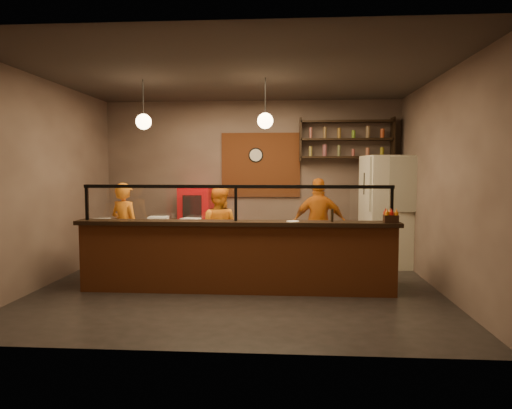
# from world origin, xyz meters

# --- Properties ---
(floor) EXTENTS (6.00, 6.00, 0.00)m
(floor) POSITION_xyz_m (0.00, 0.00, 0.00)
(floor) COLOR black
(floor) RESTS_ON ground
(ceiling) EXTENTS (6.00, 6.00, 0.00)m
(ceiling) POSITION_xyz_m (0.00, 0.00, 3.20)
(ceiling) COLOR #372F2A
(ceiling) RESTS_ON wall_back
(wall_back) EXTENTS (6.00, 0.00, 6.00)m
(wall_back) POSITION_xyz_m (0.00, 2.50, 1.60)
(wall_back) COLOR #766156
(wall_back) RESTS_ON floor
(wall_left) EXTENTS (0.00, 5.00, 5.00)m
(wall_left) POSITION_xyz_m (-3.00, 0.00, 1.60)
(wall_left) COLOR #766156
(wall_left) RESTS_ON floor
(wall_right) EXTENTS (0.00, 5.00, 5.00)m
(wall_right) POSITION_xyz_m (3.00, 0.00, 1.60)
(wall_right) COLOR #766156
(wall_right) RESTS_ON floor
(wall_front) EXTENTS (6.00, 0.00, 6.00)m
(wall_front) POSITION_xyz_m (0.00, -2.50, 1.60)
(wall_front) COLOR #766156
(wall_front) RESTS_ON floor
(brick_patch) EXTENTS (1.60, 0.04, 1.30)m
(brick_patch) POSITION_xyz_m (0.20, 2.47, 1.90)
(brick_patch) COLOR brown
(brick_patch) RESTS_ON wall_back
(service_counter) EXTENTS (4.60, 0.25, 1.00)m
(service_counter) POSITION_xyz_m (0.00, -0.30, 0.50)
(service_counter) COLOR brown
(service_counter) RESTS_ON floor
(counter_ledge) EXTENTS (4.70, 0.37, 0.06)m
(counter_ledge) POSITION_xyz_m (0.00, -0.30, 1.03)
(counter_ledge) COLOR black
(counter_ledge) RESTS_ON service_counter
(worktop_cabinet) EXTENTS (4.60, 0.75, 0.85)m
(worktop_cabinet) POSITION_xyz_m (0.00, 0.20, 0.42)
(worktop_cabinet) COLOR gray
(worktop_cabinet) RESTS_ON floor
(worktop) EXTENTS (4.60, 0.75, 0.05)m
(worktop) POSITION_xyz_m (0.00, 0.20, 0.88)
(worktop) COLOR beige
(worktop) RESTS_ON worktop_cabinet
(sneeze_guard) EXTENTS (4.50, 0.05, 0.52)m
(sneeze_guard) POSITION_xyz_m (0.00, -0.30, 1.37)
(sneeze_guard) COLOR white
(sneeze_guard) RESTS_ON counter_ledge
(wall_shelving) EXTENTS (1.84, 0.28, 0.85)m
(wall_shelving) POSITION_xyz_m (1.90, 2.32, 2.40)
(wall_shelving) COLOR black
(wall_shelving) RESTS_ON wall_back
(wall_clock) EXTENTS (0.30, 0.04, 0.30)m
(wall_clock) POSITION_xyz_m (0.10, 2.46, 2.10)
(wall_clock) COLOR black
(wall_clock) RESTS_ON wall_back
(pendant_left) EXTENTS (0.24, 0.24, 0.77)m
(pendant_left) POSITION_xyz_m (-1.50, 0.20, 2.55)
(pendant_left) COLOR black
(pendant_left) RESTS_ON ceiling
(pendant_right) EXTENTS (0.24, 0.24, 0.77)m
(pendant_right) POSITION_xyz_m (0.40, 0.20, 2.55)
(pendant_right) COLOR black
(pendant_right) RESTS_ON ceiling
(cook_left) EXTENTS (0.68, 0.58, 1.58)m
(cook_left) POSITION_xyz_m (-2.05, 0.79, 0.79)
(cook_left) COLOR orange
(cook_left) RESTS_ON floor
(cook_mid) EXTENTS (0.81, 0.68, 1.51)m
(cook_mid) POSITION_xyz_m (-0.46, 1.02, 0.76)
(cook_mid) COLOR orange
(cook_mid) RESTS_ON floor
(cook_right) EXTENTS (0.97, 0.41, 1.65)m
(cook_right) POSITION_xyz_m (1.32, 1.48, 0.83)
(cook_right) COLOR #C36012
(cook_right) RESTS_ON floor
(fridge) EXTENTS (0.97, 0.92, 2.06)m
(fridge) POSITION_xyz_m (2.60, 1.71, 1.03)
(fridge) COLOR beige
(fridge) RESTS_ON floor
(red_cooler) EXTENTS (0.68, 0.64, 1.48)m
(red_cooler) POSITION_xyz_m (-1.06, 2.15, 0.74)
(red_cooler) COLOR red
(red_cooler) RESTS_ON floor
(pizza_dough) EXTENTS (0.52, 0.52, 0.01)m
(pizza_dough) POSITION_xyz_m (-0.24, 0.20, 0.91)
(pizza_dough) COLOR #F1EACD
(pizza_dough) RESTS_ON worktop
(prep_tub_a) EXTENTS (0.33, 0.27, 0.15)m
(prep_tub_a) POSITION_xyz_m (-1.32, 0.29, 0.98)
(prep_tub_a) COLOR silver
(prep_tub_a) RESTS_ON worktop
(prep_tub_b) EXTENTS (0.32, 0.29, 0.13)m
(prep_tub_b) POSITION_xyz_m (-0.79, 0.28, 0.97)
(prep_tub_b) COLOR white
(prep_tub_b) RESTS_ON worktop
(prep_tub_c) EXTENTS (0.34, 0.31, 0.14)m
(prep_tub_c) POSITION_xyz_m (-2.15, 0.06, 0.97)
(prep_tub_c) COLOR silver
(prep_tub_c) RESTS_ON worktop
(rolling_pin) EXTENTS (0.38, 0.18, 0.07)m
(rolling_pin) POSITION_xyz_m (-1.25, 0.24, 0.93)
(rolling_pin) COLOR gold
(rolling_pin) RESTS_ON worktop
(condiment_caddy) EXTENTS (0.20, 0.15, 0.11)m
(condiment_caddy) POSITION_xyz_m (2.20, -0.35, 1.11)
(condiment_caddy) COLOR black
(condiment_caddy) RESTS_ON counter_ledge
(pepper_mill) EXTENTS (0.05, 0.05, 0.18)m
(pepper_mill) POSITION_xyz_m (1.38, -0.31, 1.15)
(pepper_mill) COLOR black
(pepper_mill) RESTS_ON counter_ledge
(small_plate) EXTENTS (0.21, 0.21, 0.01)m
(small_plate) POSITION_xyz_m (0.82, -0.36, 1.07)
(small_plate) COLOR white
(small_plate) RESTS_ON counter_ledge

